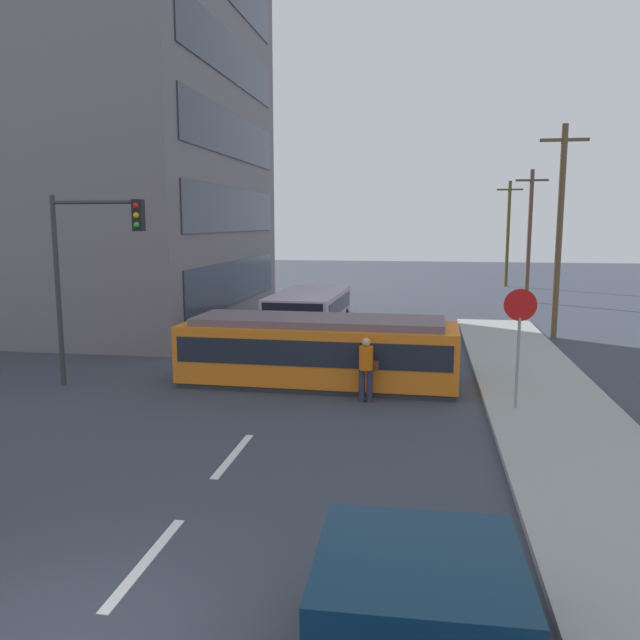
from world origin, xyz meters
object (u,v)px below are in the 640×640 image
Objects in this scene: streetcar_tram at (319,350)px; pedestrian_crossing at (366,366)px; traffic_light_mast at (90,255)px; utility_pole_far at (529,234)px; city_bus at (309,311)px; utility_pole_mid at (559,229)px; stop_sign at (519,324)px; utility_pole_distant at (508,232)px.

pedestrian_crossing is (1.50, -1.62, -0.05)m from streetcar_tram.
traffic_light_mast is (-7.61, 0.30, 2.74)m from pedestrian_crossing.
traffic_light_mast is 0.71× the size of utility_pole_far.
utility_pole_mid is at bearing 7.19° from city_bus.
pedestrian_crossing is 0.22× the size of utility_pole_far.
streetcar_tram is 1.31× the size of city_bus.
utility_pole_mid reaches higher than city_bus.
traffic_light_mast is (-6.10, -1.32, 2.69)m from streetcar_tram.
utility_pole_mid is (9.69, 1.22, 3.28)m from city_bus.
streetcar_tram reaches higher than pedestrian_crossing.
utility_pole_mid is (8.05, 8.66, 3.32)m from streetcar_tram.
city_bus is at bearing -128.71° from utility_pole_far.
streetcar_tram is 6.80m from traffic_light_mast.
stop_sign reaches higher than city_bus.
utility_pole_distant is (8.70, 29.49, 2.90)m from streetcar_tram.
utility_pole_far is at bearing 55.62° from traffic_light_mast.
streetcar_tram is 1.05× the size of utility_pole_distant.
city_bus is 0.79× the size of utility_pole_far.
traffic_light_mast is 34.18m from utility_pole_distant.
stop_sign is (6.79, -9.46, 1.16)m from city_bus.
utility_pole_far is (8.76, 20.41, 2.94)m from streetcar_tram.
traffic_light_mast is (-4.47, -8.75, 2.65)m from city_bus.
stop_sign is 11.38m from traffic_light_mast.
utility_pole_distant is at bearing 73.56° from streetcar_tram.
utility_pole_mid is 20.84m from utility_pole_distant.
stop_sign is 11.27m from utility_pole_mid.
streetcar_tram is at bearing -77.59° from city_bus.
streetcar_tram is 4.67× the size of pedestrian_crossing.
utility_pole_mid is at bearing -93.45° from utility_pole_far.
streetcar_tram is 30.88m from utility_pole_distant.
utility_pole_distant reaches higher than stop_sign.
city_bus is 16.87m from utility_pole_far.
pedestrian_crossing is at bearing -70.88° from city_bus.
pedestrian_crossing is 23.38m from utility_pole_far.
utility_pole_mid reaches higher than utility_pole_distant.
streetcar_tram is at bearing -106.44° from utility_pole_distant.
utility_pole_mid reaches higher than stop_sign.
utility_pole_distant reaches higher than pedestrian_crossing.
utility_pole_far is at bearing -89.64° from utility_pole_distant.
utility_pole_distant reaches higher than city_bus.
utility_pole_far is at bearing 71.76° from pedestrian_crossing.
streetcar_tram is 7.62m from city_bus.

